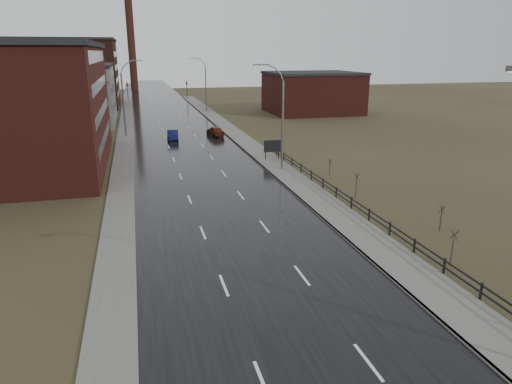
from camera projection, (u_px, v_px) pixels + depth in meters
road at (180, 136)px, 70.27m from camera, size 14.00×300.00×0.06m
sidewalk_right at (283, 172)px, 49.23m from camera, size 3.20×180.00×0.18m
curb_right at (269, 173)px, 48.86m from camera, size 0.16×180.00×0.18m
sidewalk_left at (125, 139)px, 68.27m from camera, size 2.40×260.00×0.12m
warehouse_mid at (66, 94)px, 81.00m from camera, size 16.32×20.40×10.50m
warehouse_far at (59, 73)px, 106.79m from camera, size 26.52×24.48×15.50m
building_right at (312, 92)px, 96.72m from camera, size 18.36×16.32×8.50m
smokestack at (131, 42)px, 147.47m from camera, size 2.70×2.70×30.70m
streetlight_right_mid at (280, 117)px, 48.44m from camera, size 3.36×0.28×11.35m
streetlight_left at (125, 98)px, 68.54m from camera, size 3.36×0.28×11.35m
streetlight_right_far at (204, 84)px, 98.36m from camera, size 3.36×0.28×11.35m
guardrail at (374, 216)px, 34.03m from camera, size 0.10×53.05×1.10m
shrub_c at (453, 247)px, 27.41m from camera, size 0.56×0.59×2.37m
shrub_d at (441, 218)px, 32.83m from camera, size 0.47×0.50×1.98m
shrub_e at (356, 185)px, 40.36m from camera, size 0.54×0.57×2.28m
shrub_f at (330, 167)px, 47.78m from camera, size 0.44×0.46×1.81m
billboard at (272, 147)px, 54.20m from camera, size 2.11×0.17×2.49m
traffic_light_left at (127, 83)px, 122.45m from camera, size 0.58×2.73×5.30m
traffic_light_right at (187, 82)px, 126.34m from camera, size 0.58×2.73×5.30m
car_near at (173, 136)px, 66.73m from camera, size 1.96×4.62×1.48m
car_far at (215, 131)px, 70.20m from camera, size 2.42×4.71×1.53m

